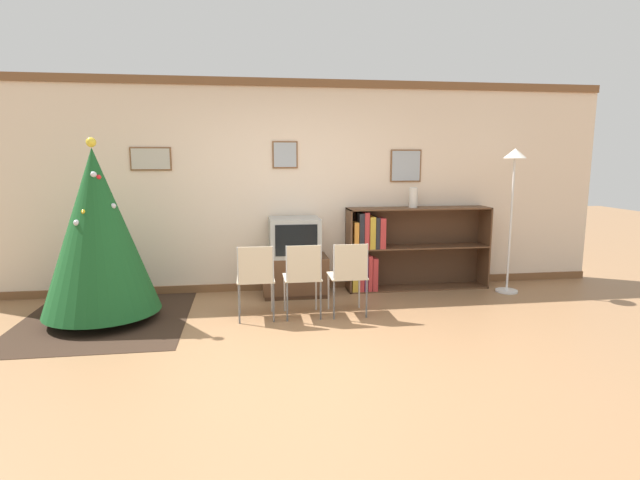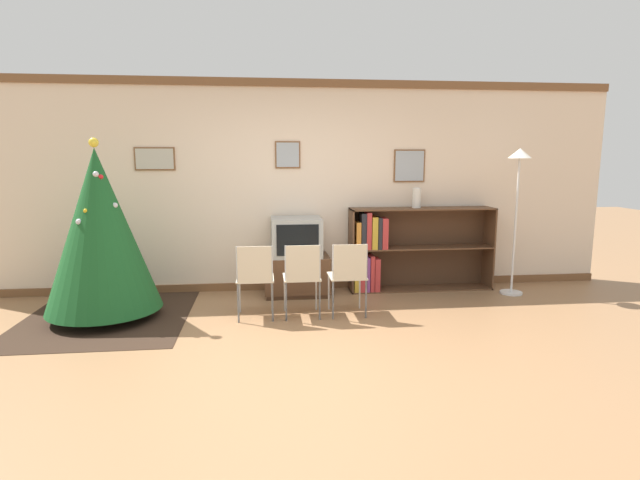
# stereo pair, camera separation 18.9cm
# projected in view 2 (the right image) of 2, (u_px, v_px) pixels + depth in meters

# --- Properties ---
(ground_plane) EXTENTS (24.00, 24.00, 0.00)m
(ground_plane) POSITION_uv_depth(u_px,v_px,m) (305.00, 354.00, 4.43)
(ground_plane) COLOR #936B47
(wall_back) EXTENTS (8.54, 0.11, 2.70)m
(wall_back) POSITION_uv_depth(u_px,v_px,m) (290.00, 187.00, 6.47)
(wall_back) COLOR beige
(wall_back) RESTS_ON ground_plane
(area_rug) EXTENTS (1.75, 1.98, 0.01)m
(area_rug) POSITION_uv_depth(u_px,v_px,m) (106.00, 318.00, 5.43)
(area_rug) COLOR #332319
(area_rug) RESTS_ON ground_plane
(christmas_tree) EXTENTS (1.20, 1.20, 1.92)m
(christmas_tree) POSITION_uv_depth(u_px,v_px,m) (100.00, 231.00, 5.27)
(christmas_tree) COLOR maroon
(christmas_tree) RESTS_ON area_rug
(tv_console) EXTENTS (0.81, 0.52, 0.50)m
(tv_console) POSITION_uv_depth(u_px,v_px,m) (297.00, 275.00, 6.33)
(tv_console) COLOR #412A1A
(tv_console) RESTS_ON ground_plane
(television) EXTENTS (0.62, 0.51, 0.49)m
(television) POSITION_uv_depth(u_px,v_px,m) (296.00, 237.00, 6.25)
(television) COLOR #9E9E99
(television) RESTS_ON tv_console
(folding_chair_left) EXTENTS (0.40, 0.40, 0.82)m
(folding_chair_left) POSITION_uv_depth(u_px,v_px,m) (255.00, 277.00, 5.32)
(folding_chair_left) COLOR beige
(folding_chair_left) RESTS_ON ground_plane
(folding_chair_center) EXTENTS (0.40, 0.40, 0.82)m
(folding_chair_center) POSITION_uv_depth(u_px,v_px,m) (302.00, 275.00, 5.38)
(folding_chair_center) COLOR beige
(folding_chair_center) RESTS_ON ground_plane
(folding_chair_right) EXTENTS (0.40, 0.40, 0.82)m
(folding_chair_right) POSITION_uv_depth(u_px,v_px,m) (348.00, 274.00, 5.43)
(folding_chair_right) COLOR beige
(folding_chair_right) RESTS_ON ground_plane
(bookshelf) EXTENTS (1.89, 0.36, 1.08)m
(bookshelf) POSITION_uv_depth(u_px,v_px,m) (396.00, 250.00, 6.52)
(bookshelf) COLOR brown
(bookshelf) RESTS_ON ground_plane
(vase) EXTENTS (0.11, 0.11, 0.26)m
(vase) POSITION_uv_depth(u_px,v_px,m) (417.00, 198.00, 6.46)
(vase) COLOR silver
(vase) RESTS_ON bookshelf
(standing_lamp) EXTENTS (0.28, 0.28, 1.84)m
(standing_lamp) POSITION_uv_depth(u_px,v_px,m) (518.00, 183.00, 6.18)
(standing_lamp) COLOR silver
(standing_lamp) RESTS_ON ground_plane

